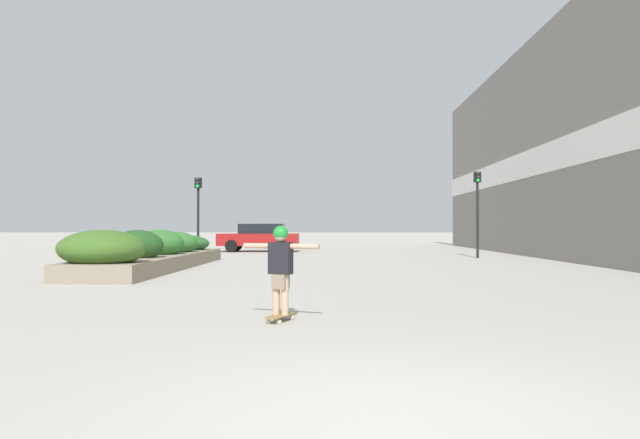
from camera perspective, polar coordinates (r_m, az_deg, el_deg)
ground_plane at (r=4.07m, az=7.20°, el=-19.48°), size 300.00×300.00×0.00m
building_wall_right at (r=23.33m, az=24.43°, el=8.01°), size 0.67×41.01×9.71m
planter_box at (r=18.68m, az=-16.25°, el=-3.21°), size 2.16×10.40×1.25m
skateboard at (r=8.03m, az=-3.97°, el=-9.66°), size 0.39×0.62×0.09m
skateboarder at (r=7.95m, az=-3.96°, el=-4.15°), size 1.10×0.49×1.24m
car_leftmost at (r=31.05m, az=-6.08°, el=-1.75°), size 4.31×1.86×1.50m
traffic_light_left at (r=25.22m, az=-12.10°, el=1.62°), size 0.28×0.30×3.46m
traffic_light_right at (r=25.34m, az=15.48°, el=1.93°), size 0.28×0.30×3.70m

